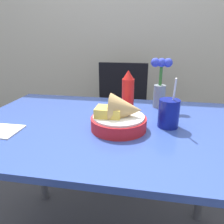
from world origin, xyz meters
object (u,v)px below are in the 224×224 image
object	(u,v)px
drink_cup	(169,114)
ketchup_bottle	(128,93)
chair_far_window	(121,110)
food_basket	(121,117)
flower_vase	(160,84)

from	to	relation	value
drink_cup	ketchup_bottle	bearing A→B (deg)	141.59
ketchup_bottle	drink_cup	world-z (taller)	drink_cup
chair_far_window	food_basket	bearing A→B (deg)	-82.37
food_basket	ketchup_bottle	distance (m)	0.21
flower_vase	food_basket	bearing A→B (deg)	-116.17
food_basket	ketchup_bottle	size ratio (longest dim) A/B	1.08
food_basket	ketchup_bottle	bearing A→B (deg)	88.53
food_basket	drink_cup	xyz separation A→B (m)	(0.19, 0.06, 0.00)
chair_far_window	flower_vase	distance (m)	0.72
chair_far_window	drink_cup	bearing A→B (deg)	-69.50
food_basket	ketchup_bottle	xyz separation A→B (m)	(0.01, 0.21, 0.05)
drink_cup	flower_vase	distance (m)	0.27
chair_far_window	ketchup_bottle	bearing A→B (deg)	-79.64
ketchup_bottle	drink_cup	distance (m)	0.24
flower_vase	drink_cup	bearing A→B (deg)	-82.78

